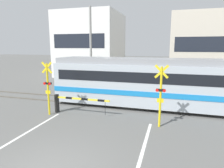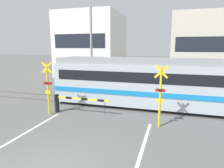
# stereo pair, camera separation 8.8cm
# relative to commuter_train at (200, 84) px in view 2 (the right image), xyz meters

# --- Properties ---
(rail_track_near) EXTENTS (50.00, 0.10, 0.08)m
(rail_track_near) POSITION_rel_commuter_train_xyz_m (-5.35, -0.72, -1.69)
(rail_track_near) COLOR #5B564C
(rail_track_near) RESTS_ON ground_plane
(rail_track_far) EXTENTS (50.00, 0.10, 0.08)m
(rail_track_far) POSITION_rel_commuter_train_xyz_m (-5.35, 0.72, -1.69)
(rail_track_far) COLOR #5B564C
(rail_track_far) RESTS_ON ground_plane
(commuter_train) EXTENTS (18.80, 2.71, 3.23)m
(commuter_train) POSITION_rel_commuter_train_xyz_m (0.00, 0.00, 0.00)
(commuter_train) COLOR #ADB7C1
(commuter_train) RESTS_ON ground_plane
(crossing_barrier_near) EXTENTS (3.49, 0.20, 1.12)m
(crossing_barrier_near) POSITION_rel_commuter_train_xyz_m (-7.48, -2.78, -0.98)
(crossing_barrier_near) COLOR black
(crossing_barrier_near) RESTS_ON ground_plane
(crossing_barrier_far) EXTENTS (3.49, 0.20, 1.12)m
(crossing_barrier_far) POSITION_rel_commuter_train_xyz_m (-3.21, 2.52, -0.98)
(crossing_barrier_far) COLOR black
(crossing_barrier_far) RESTS_ON ground_plane
(crossing_signal_left) EXTENTS (0.68, 0.15, 3.14)m
(crossing_signal_left) POSITION_rel_commuter_train_xyz_m (-8.53, -3.30, 0.00)
(crossing_signal_left) COLOR yellow
(crossing_signal_left) RESTS_ON ground_plane
(crossing_signal_right) EXTENTS (0.68, 0.15, 3.14)m
(crossing_signal_right) POSITION_rel_commuter_train_xyz_m (-2.16, -3.30, 0.00)
(crossing_signal_right) COLOR yellow
(crossing_signal_right) RESTS_ON ground_plane
(building_left_of_street) EXTENTS (7.89, 8.01, 8.43)m
(building_left_of_street) POSITION_rel_commuter_train_xyz_m (-12.62, 13.22, 2.49)
(building_left_of_street) COLOR white
(building_left_of_street) RESTS_ON ground_plane
(building_right_of_street) EXTENTS (5.79, 8.01, 7.64)m
(building_right_of_street) POSITION_rel_commuter_train_xyz_m (0.88, 13.22, 2.09)
(building_right_of_street) COLOR beige
(building_right_of_street) RESTS_ON ground_plane
(utility_pole_streetside) EXTENTS (0.22, 0.22, 7.69)m
(utility_pole_streetside) POSITION_rel_commuter_train_xyz_m (-9.28, 5.02, 2.12)
(utility_pole_streetside) COLOR gray
(utility_pole_streetside) RESTS_ON ground_plane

